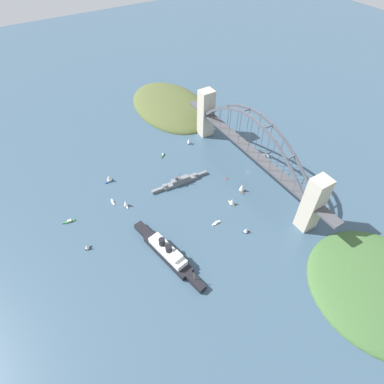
{
  "coord_description": "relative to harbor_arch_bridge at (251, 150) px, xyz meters",
  "views": [
    {
      "loc": [
        -204.77,
        203.91,
        256.93
      ],
      "look_at": [
        0.0,
        79.24,
        8.0
      ],
      "focal_mm": 29.17,
      "sensor_mm": 36.0,
      "label": 1
    }
  ],
  "objects": [
    {
      "name": "small_boat_7",
      "position": [
        86.03,
        31.55,
        -29.49
      ],
      "size": [
        7.99,
        6.3,
        9.67
      ],
      "color": "#234C8C",
      "rests_on": "ground"
    },
    {
      "name": "headland_east_shore",
      "position": [
        179.18,
        6.47,
        -33.98
      ],
      "size": [
        162.67,
        103.91,
        28.93
      ],
      "color": "#4C562D",
      "rests_on": "ground"
    },
    {
      "name": "ocean_liner",
      "position": [
        -53.96,
        139.21,
        -28.3
      ],
      "size": [
        97.36,
        26.92,
        19.34
      ],
      "color": "black",
      "rests_on": "ground"
    },
    {
      "name": "small_boat_2",
      "position": [
        38.82,
        158.67,
        -33.28
      ],
      "size": [
        9.97,
        2.74,
        1.92
      ],
      "color": "silver",
      "rests_on": "ground"
    },
    {
      "name": "small_boat_8",
      "position": [
        -70.58,
        58.19,
        -30.59
      ],
      "size": [
        4.94,
        7.3,
        7.25
      ],
      "color": "black",
      "rests_on": "ground"
    },
    {
      "name": "naval_cruiser",
      "position": [
        26.16,
        80.3,
        -30.76
      ],
      "size": [
        9.13,
        71.7,
        17.89
      ],
      "color": "slate",
      "rests_on": "ground"
    },
    {
      "name": "small_boat_6",
      "position": [
        73.08,
        149.05,
        -29.27
      ],
      "size": [
        7.5,
        10.47,
        10.06
      ],
      "color": "#234C8C",
      "rests_on": "ground"
    },
    {
      "name": "channel_marker_buoy",
      "position": [
        3.48,
        28.59,
        -32.86
      ],
      "size": [
        2.2,
        2.2,
        2.75
      ],
      "color": "red",
      "rests_on": "ground"
    },
    {
      "name": "small_boat_3",
      "position": [
        26.22,
        147.61,
        -29.28
      ],
      "size": [
        8.93,
        5.47,
        10.02
      ],
      "color": "silver",
      "rests_on": "ground"
    },
    {
      "name": "seaplane_taxiing_near_bridge",
      "position": [
        12.19,
        -39.26,
        -32.0
      ],
      "size": [
        11.3,
        7.52,
        4.81
      ],
      "color": "#B7B7B2",
      "rests_on": "ground"
    },
    {
      "name": "headland_west_shore",
      "position": [
        -182.57,
        -6.21,
        -33.98
      ],
      "size": [
        127.81,
        122.49,
        22.73
      ],
      "color": "#3D6033",
      "rests_on": "ground"
    },
    {
      "name": "small_boat_1",
      "position": [
        36.52,
        207.78,
        -33.18
      ],
      "size": [
        4.49,
        13.11,
        2.22
      ],
      "color": "#2D6B3D",
      "rests_on": "ground"
    },
    {
      "name": "small_boat_5",
      "position": [
        -32.16,
        47.33,
        -29.74
      ],
      "size": [
        9.83,
        5.66,
        9.06
      ],
      "color": "gold",
      "rests_on": "ground"
    },
    {
      "name": "small_boat_9",
      "position": [
        -45.38,
        77.09,
        -33.2
      ],
      "size": [
        3.02,
        10.43,
        2.17
      ],
      "color": "silver",
      "rests_on": "ground"
    },
    {
      "name": "small_boat_10",
      "position": [
        82.0,
        73.41,
        -33.18
      ],
      "size": [
        8.61,
        8.34,
        2.19
      ],
      "color": "#2D6B3D",
      "rests_on": "ground"
    },
    {
      "name": "small_boat_0",
      "position": [
        -6.1,
        201.88,
        -30.82
      ],
      "size": [
        4.41,
        7.11,
        6.8
      ],
      "color": "black",
      "rests_on": "ground"
    },
    {
      "name": "small_boat_4",
      "position": [
        -21.19,
        25.58,
        -28.76
      ],
      "size": [
        9.94,
        6.78,
        11.3
      ],
      "color": "brown",
      "rests_on": "ground"
    },
    {
      "name": "harbor_arch_bridge",
      "position": [
        0.0,
        0.0,
        0.0
      ],
      "size": [
        252.61,
        18.11,
        79.81
      ],
      "color": "#BCB29E",
      "rests_on": "ground"
    },
    {
      "name": "ground_plane",
      "position": [
        0.0,
        0.0,
        -33.98
      ],
      "size": [
        1400.0,
        1400.0,
        0.0
      ],
      "primitive_type": "plane",
      "color": "#385166"
    }
  ]
}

